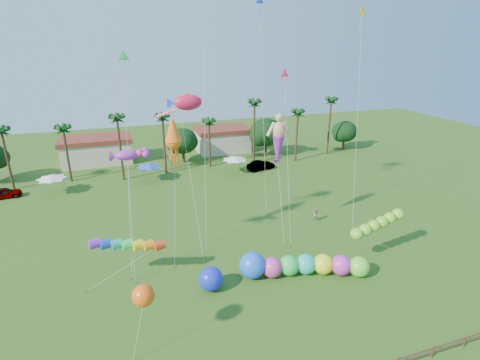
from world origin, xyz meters
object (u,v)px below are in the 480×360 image
object	(u,v)px
caterpillar_inflatable	(299,265)
car_b	(261,165)
car_a	(4,193)
spectator_b	(316,215)
blue_ball	(211,279)

from	to	relation	value
caterpillar_inflatable	car_b	bearing A→B (deg)	91.76
car_a	spectator_b	world-z (taller)	spectator_b
blue_ball	caterpillar_inflatable	bearing A→B (deg)	-4.13
car_b	car_a	bearing A→B (deg)	77.46
caterpillar_inflatable	blue_ball	size ratio (longest dim) A/B	5.51
car_a	caterpillar_inflatable	bearing A→B (deg)	-140.15
car_b	caterpillar_inflatable	distance (m)	31.33
spectator_b	car_a	bearing A→B (deg)	179.45
car_b	blue_ball	size ratio (longest dim) A/B	2.20
car_a	car_b	world-z (taller)	car_b
spectator_b	caterpillar_inflatable	bearing A→B (deg)	-99.50
car_a	car_b	xyz separation A→B (m)	(39.49, -0.42, 0.05)
car_b	spectator_b	distance (m)	20.63
car_b	blue_ball	bearing A→B (deg)	138.42
car_b	spectator_b	size ratio (longest dim) A/B	2.89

